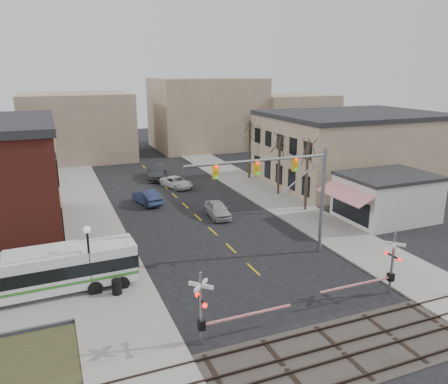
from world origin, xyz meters
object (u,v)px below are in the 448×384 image
(street_lamp, at_px, (88,246))
(pedestrian_far, at_px, (85,255))
(rr_crossing_west, at_px, (209,308))
(car_c, at_px, (176,182))
(car_d, at_px, (157,172))
(rr_crossing_east, at_px, (387,265))
(transit_bus, at_px, (45,272))
(trash_bin, at_px, (117,287))
(traffic_signal_mast, at_px, (289,182))
(pedestrian_near, at_px, (102,263))
(car_a, at_px, (218,209))
(car_b, at_px, (147,197))

(street_lamp, relative_size, pedestrian_far, 2.70)
(rr_crossing_west, distance_m, car_c, 30.80)
(car_c, distance_m, car_d, 5.31)
(rr_crossing_east, height_order, pedestrian_far, rr_crossing_east)
(transit_bus, bearing_deg, trash_bin, -22.19)
(rr_crossing_east, height_order, car_c, rr_crossing_east)
(traffic_signal_mast, relative_size, pedestrian_near, 6.03)
(pedestrian_near, bearing_deg, rr_crossing_west, -151.63)
(rr_crossing_west, height_order, car_a, rr_crossing_west)
(car_c, height_order, pedestrian_far, pedestrian_far)
(rr_crossing_west, height_order, car_c, rr_crossing_west)
(traffic_signal_mast, height_order, rr_crossing_west, traffic_signal_mast)
(street_lamp, height_order, car_b, street_lamp)
(transit_bus, relative_size, trash_bin, 11.67)
(car_a, relative_size, car_b, 0.95)
(transit_bus, distance_m, car_d, 30.11)
(car_b, bearing_deg, rr_crossing_east, 100.18)
(trash_bin, height_order, car_d, car_d)
(pedestrian_near, bearing_deg, transit_bus, 114.88)
(car_b, height_order, pedestrian_near, pedestrian_near)
(traffic_signal_mast, distance_m, trash_bin, 13.60)
(car_c, relative_size, pedestrian_near, 2.55)
(rr_crossing_east, distance_m, trash_bin, 16.53)
(car_d, bearing_deg, pedestrian_near, -96.62)
(pedestrian_near, xyz_separation_m, pedestrian_far, (-0.96, 1.90, -0.08))
(rr_crossing_west, distance_m, pedestrian_far, 12.55)
(street_lamp, bearing_deg, rr_crossing_east, -21.79)
(trash_bin, bearing_deg, car_a, 46.05)
(transit_bus, distance_m, rr_crossing_east, 20.80)
(transit_bus, relative_size, pedestrian_near, 6.17)
(rr_crossing_east, xyz_separation_m, car_c, (-4.77, 29.42, -1.33))
(traffic_signal_mast, height_order, car_c, traffic_signal_mast)
(traffic_signal_mast, distance_m, car_c, 22.90)
(car_d, height_order, pedestrian_near, pedestrian_near)
(pedestrian_near, distance_m, pedestrian_far, 2.14)
(street_lamp, bearing_deg, rr_crossing_west, -55.28)
(car_d, bearing_deg, transit_bus, -102.01)
(rr_crossing_east, xyz_separation_m, car_a, (-4.14, 17.66, -1.24))
(rr_crossing_east, height_order, car_b, rr_crossing_east)
(street_lamp, height_order, trash_bin, street_lamp)
(car_a, relative_size, pedestrian_near, 2.38)
(car_d, bearing_deg, rr_crossing_east, -65.84)
(rr_crossing_west, bearing_deg, traffic_signal_mast, 41.01)
(car_b, bearing_deg, car_d, -120.30)
(car_a, bearing_deg, car_c, 96.67)
(transit_bus, distance_m, street_lamp, 3.25)
(transit_bus, xyz_separation_m, rr_crossing_west, (7.62, -8.28, 0.35))
(car_a, distance_m, car_d, 17.04)
(rr_crossing_east, bearing_deg, rr_crossing_west, -177.25)
(car_b, height_order, pedestrian_far, pedestrian_far)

